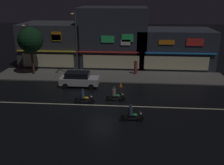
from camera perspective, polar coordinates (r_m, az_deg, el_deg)
ground_plane at (r=23.28m, az=-2.45°, el=-5.26°), size 140.00×140.00×0.00m
lane_divider_stripe at (r=23.27m, az=-2.45°, el=-5.25°), size 27.06×0.16×0.01m
sidewalk_far at (r=31.28m, az=-0.59°, el=1.46°), size 28.48×4.81×0.14m
storefront_left_block at (r=36.36m, az=0.25°, el=10.48°), size 9.34×7.71×8.14m
storefront_center_block at (r=36.45m, az=13.83°, el=7.64°), size 10.40×6.60×5.25m
storefront_right_block at (r=37.80m, az=-12.97°, el=8.65°), size 8.76×7.02×5.94m
streetlamp_west at (r=33.36m, az=-18.37°, el=8.43°), size 0.44×1.64×6.31m
streetlamp_mid at (r=29.80m, az=-8.27°, el=9.52°), size 0.44×1.64×7.80m
pedestrian_on_sidewalk at (r=31.87m, az=5.43°, el=3.48°), size 0.41×0.41×1.89m
street_tree at (r=32.48m, az=-18.13°, el=9.23°), size 3.12×3.12×5.93m
parked_car_near_kerb at (r=27.95m, az=-7.55°, el=0.80°), size 4.30×1.98×1.67m
motorcycle_lead at (r=23.47m, az=-6.51°, el=-3.48°), size 1.90×0.60×1.52m
motorcycle_following at (r=23.84m, az=0.69°, el=-2.96°), size 1.90×0.60×1.52m
motorcycle_opposite_lane at (r=20.21m, az=4.50°, el=-7.33°), size 1.90×0.60×1.52m
traffic_cone at (r=27.83m, az=2.02°, el=-0.41°), size 0.36×0.36×0.55m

